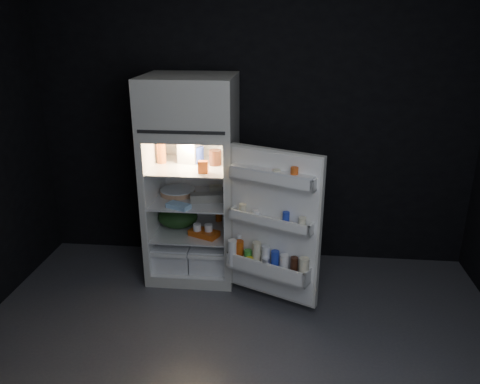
# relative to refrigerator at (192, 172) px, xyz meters

# --- Properties ---
(floor) EXTENTS (4.00, 3.40, 0.00)m
(floor) POSITION_rel_refrigerator_xyz_m (0.51, -1.32, -0.96)
(floor) COLOR #4B4B50
(floor) RESTS_ON ground
(wall_back) EXTENTS (4.00, 0.00, 2.70)m
(wall_back) POSITION_rel_refrigerator_xyz_m (0.51, 0.38, 0.39)
(wall_back) COLOR black
(wall_back) RESTS_ON ground
(refrigerator) EXTENTS (0.76, 0.71, 1.78)m
(refrigerator) POSITION_rel_refrigerator_xyz_m (0.00, 0.00, 0.00)
(refrigerator) COLOR beige
(refrigerator) RESTS_ON ground
(fridge_door) EXTENTS (0.73, 0.47, 1.22)m
(fridge_door) POSITION_rel_refrigerator_xyz_m (0.72, -0.53, -0.28)
(fridge_door) COLOR beige
(fridge_door) RESTS_ON ground
(milk_jug) EXTENTS (0.19, 0.19, 0.24)m
(milk_jug) POSITION_rel_refrigerator_xyz_m (-0.03, 0.05, 0.19)
(milk_jug) COLOR white
(milk_jug) RESTS_ON refrigerator
(mayo_jar) EXTENTS (0.14, 0.14, 0.14)m
(mayo_jar) POSITION_rel_refrigerator_xyz_m (0.04, 0.04, 0.14)
(mayo_jar) COLOR #2037AE
(mayo_jar) RESTS_ON refrigerator
(jam_jar) EXTENTS (0.13, 0.13, 0.13)m
(jam_jar) POSITION_rel_refrigerator_xyz_m (0.21, -0.01, 0.14)
(jam_jar) COLOR black
(jam_jar) RESTS_ON refrigerator
(amber_bottle) EXTENTS (0.09, 0.09, 0.22)m
(amber_bottle) POSITION_rel_refrigerator_xyz_m (-0.27, 0.00, 0.18)
(amber_bottle) COLOR #BE571E
(amber_bottle) RESTS_ON refrigerator
(small_carton) EXTENTS (0.08, 0.06, 0.10)m
(small_carton) POSITION_rel_refrigerator_xyz_m (0.14, -0.24, 0.12)
(small_carton) COLOR #D25318
(small_carton) RESTS_ON refrigerator
(egg_carton) EXTENTS (0.30, 0.16, 0.07)m
(egg_carton) POSITION_rel_refrigerator_xyz_m (0.14, -0.11, -0.19)
(egg_carton) COLOR gray
(egg_carton) RESTS_ON refrigerator
(pie) EXTENTS (0.41, 0.41, 0.04)m
(pie) POSITION_rel_refrigerator_xyz_m (-0.15, 0.04, -0.21)
(pie) COLOR tan
(pie) RESTS_ON refrigerator
(flat_package) EXTENTS (0.22, 0.17, 0.04)m
(flat_package) POSITION_rel_refrigerator_xyz_m (-0.07, -0.29, -0.21)
(flat_package) COLOR #9CCBF1
(flat_package) RESTS_ON refrigerator
(wrapped_pkg) EXTENTS (0.13, 0.12, 0.05)m
(wrapped_pkg) POSITION_rel_refrigerator_xyz_m (0.18, 0.14, -0.20)
(wrapped_pkg) COLOR beige
(wrapped_pkg) RESTS_ON refrigerator
(produce_bag) EXTENTS (0.37, 0.32, 0.20)m
(produce_bag) POSITION_rel_refrigerator_xyz_m (-0.15, -0.01, -0.43)
(produce_bag) COLOR #193815
(produce_bag) RESTS_ON refrigerator
(yogurt_tray) EXTENTS (0.29, 0.23, 0.05)m
(yogurt_tray) POSITION_rel_refrigerator_xyz_m (0.12, -0.17, -0.50)
(yogurt_tray) COLOR #BB4A10
(yogurt_tray) RESTS_ON refrigerator
(small_can_red) EXTENTS (0.06, 0.06, 0.09)m
(small_can_red) POSITION_rel_refrigerator_xyz_m (0.20, 0.16, -0.48)
(small_can_red) COLOR #BB4A10
(small_can_red) RESTS_ON refrigerator
(small_can_silver) EXTENTS (0.08, 0.08, 0.09)m
(small_can_silver) POSITION_rel_refrigerator_xyz_m (0.28, 0.06, -0.48)
(small_can_silver) COLOR silver
(small_can_silver) RESTS_ON refrigerator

